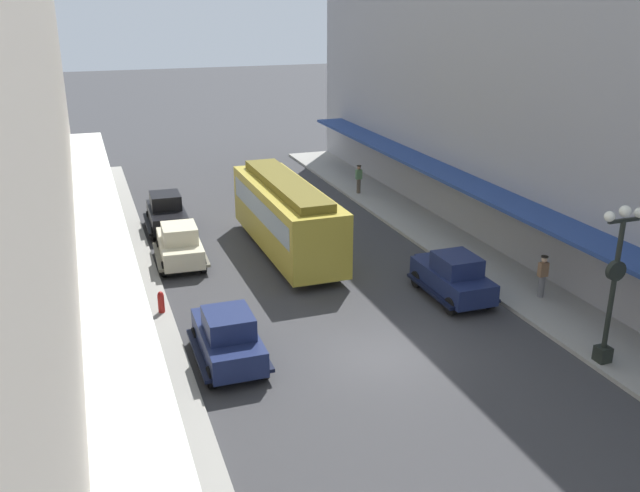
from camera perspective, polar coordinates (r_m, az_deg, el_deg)
ground_plane at (r=22.84m, az=5.08°, el=-9.11°), size 200.00×200.00×0.00m
sidewalk_left at (r=21.19m, az=-14.18°, el=-11.98°), size 3.00×60.00×0.15m
sidewalk_right at (r=26.53m, az=20.10°, el=-5.84°), size 3.00×60.00×0.15m
parked_car_0 at (r=35.26m, az=-12.58°, el=2.76°), size 2.23×4.29×1.84m
parked_car_1 at (r=27.07m, az=10.96°, el=-2.40°), size 2.16×4.27×1.84m
parked_car_2 at (r=30.61m, az=-11.54°, el=0.20°), size 2.29×4.31×1.84m
parked_car_3 at (r=22.20m, az=-7.65°, el=-7.37°), size 2.16×4.27×1.84m
streetcar at (r=30.99m, az=-2.80°, el=2.71°), size 2.62×9.63×3.46m
lamp_post_with_clock at (r=22.80m, az=23.20°, el=-2.50°), size 1.42×0.44×5.16m
fire_hydrant at (r=25.91m, az=-13.03°, el=-4.52°), size 0.24×0.24×0.82m
pedestrian_0 at (r=34.39m, az=-16.62°, el=2.08°), size 0.36×0.28×1.67m
pedestrian_1 at (r=40.66m, az=3.23°, el=5.58°), size 0.36×0.28×1.67m
pedestrian_2 at (r=27.69m, az=17.94°, el=-2.37°), size 0.36×0.28×1.67m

